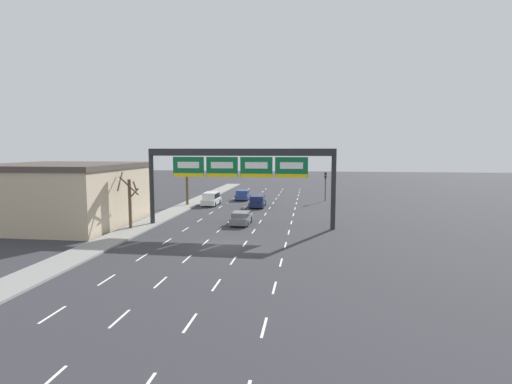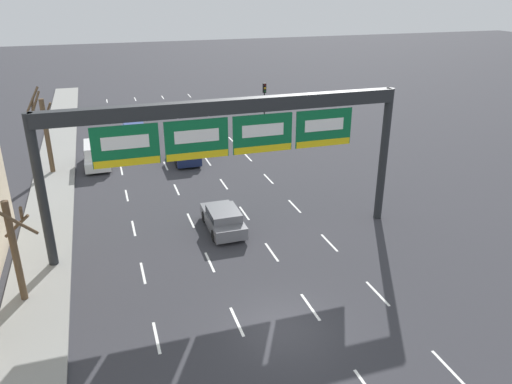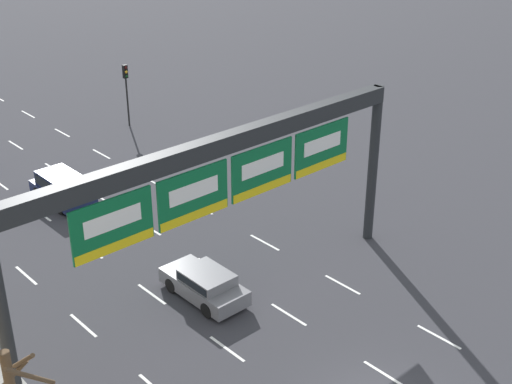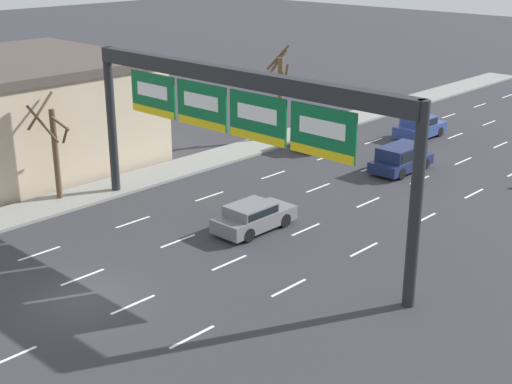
% 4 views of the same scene
% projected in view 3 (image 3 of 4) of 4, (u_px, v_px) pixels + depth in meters
% --- Properties ---
extents(lane_dashes, '(10.02, 67.00, 0.01)m').
position_uv_depth(lane_dashes, '(150.00, 258.00, 33.11)').
color(lane_dashes, white).
rests_on(lane_dashes, ground_plane).
extents(sign_gantry, '(18.56, 0.70, 7.71)m').
position_uv_depth(sign_gantry, '(224.00, 172.00, 26.70)').
color(sign_gantry, '#232628').
rests_on(sign_gantry, ground_plane).
extents(suv_navy, '(1.89, 4.18, 1.56)m').
position_uv_depth(suv_navy, '(62.00, 187.00, 38.12)').
color(suv_navy, '#19234C').
rests_on(suv_navy, ground_plane).
extents(car_grey, '(1.81, 4.09, 1.32)m').
position_uv_depth(car_grey, '(205.00, 283.00, 29.92)').
color(car_grey, slate).
rests_on(car_grey, ground_plane).
extents(traffic_light_near_gantry, '(0.30, 0.35, 4.27)m').
position_uv_depth(traffic_light_near_gantry, '(126.00, 83.00, 47.72)').
color(traffic_light_near_gantry, black).
rests_on(traffic_light_near_gantry, ground_plane).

